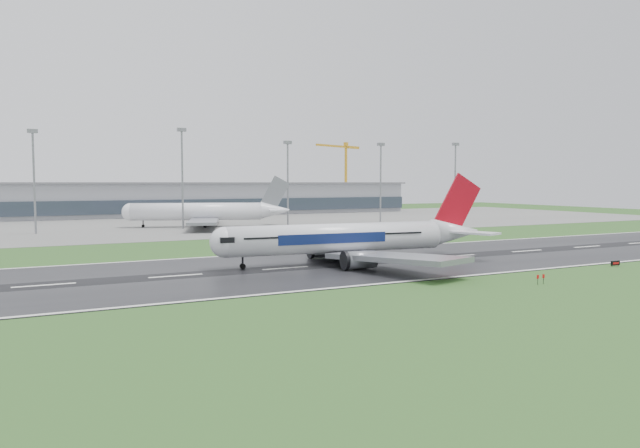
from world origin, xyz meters
TOP-DOWN VIEW (x-y plane):
  - ground at (0.00, 0.00)m, footprint 520.00×520.00m
  - runway at (0.00, 0.00)m, footprint 400.00×45.00m
  - apron at (0.00, 125.00)m, footprint 400.00×130.00m
  - terminal at (0.00, 185.00)m, footprint 240.00×36.00m
  - main_airliner at (-4.87, 0.59)m, footprint 61.23×58.76m
  - parked_airliner at (-6.10, 104.93)m, footprint 73.60×71.02m
  - tower_crane at (104.04, 200.00)m, footprint 36.76×17.93m
  - runway_sign at (36.63, -25.05)m, footprint 2.31×0.35m
  - floodmast_1 at (-59.73, 100.00)m, footprint 0.64×0.64m
  - floodmast_2 at (-14.75, 100.00)m, footprint 0.64×0.64m
  - floodmast_3 at (23.94, 100.00)m, footprint 0.64×0.64m
  - floodmast_4 at (64.13, 100.00)m, footprint 0.64×0.64m
  - floodmast_5 at (101.51, 100.00)m, footprint 0.64×0.64m

SIDE VIEW (x-z plane):
  - ground at x=0.00m, z-range 0.00..0.00m
  - apron at x=0.00m, z-range 0.00..0.08m
  - runway at x=0.00m, z-range 0.00..0.10m
  - runway_sign at x=36.63m, z-range 0.00..1.04m
  - terminal at x=0.00m, z-range 0.00..15.00m
  - main_airliner at x=-4.87m, z-range 0.10..16.89m
  - parked_airliner at x=-6.10m, z-range 0.08..17.43m
  - floodmast_3 at x=23.94m, z-range 0.00..29.68m
  - floodmast_4 at x=64.13m, z-range 0.00..30.15m
  - floodmast_1 at x=-59.73m, z-range 0.00..30.57m
  - floodmast_5 at x=101.51m, z-range 0.00..31.30m
  - floodmast_2 at x=-14.75m, z-range 0.00..32.76m
  - tower_crane at x=104.04m, z-range 0.00..39.21m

